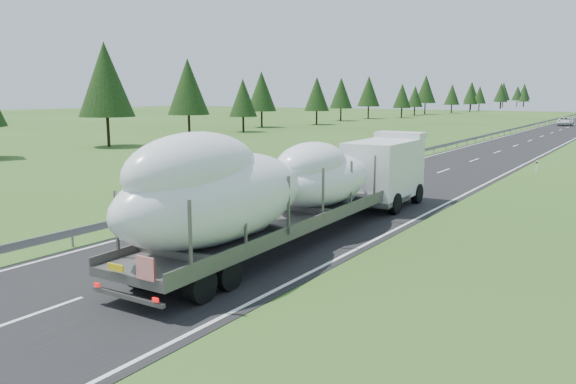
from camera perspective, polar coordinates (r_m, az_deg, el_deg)
The scene contains 6 objects.
ground at distance 23.63m, azimuth -5.39°, elevation -5.31°, with size 400.00×400.00×0.00m, color #2D521B.
road_surface at distance 118.76m, azimuth 26.60°, elevation 5.91°, with size 10.00×400.00×0.02m, color black.
guardrail at distance 119.43m, azimuth 24.08°, elevation 6.40°, with size 0.10×400.00×0.76m.
tree_line_left at distance 150.00m, azimuth 10.43°, elevation 10.06°, with size 13.99×326.94×12.55m.
boat_truck at distance 23.16m, azimuth 0.36°, elevation 0.94°, with size 3.72×21.83×5.01m.
distant_van at distance 124.30m, azimuth 26.36°, elevation 6.46°, with size 2.82×6.11×1.70m, color silver.
Camera 1 is at (14.35, -17.72, 6.20)m, focal length 35.00 mm.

